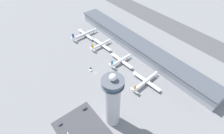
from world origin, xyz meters
name	(u,v)px	position (x,y,z in m)	size (l,w,h in m)	color
ground_plane	(96,73)	(0.00, 0.00, 0.00)	(1000.00, 1000.00, 0.00)	gray
terminal_building	(137,46)	(0.00, 70.00, 7.80)	(234.28, 25.00, 15.40)	#A3A8B2
runway_strip	(177,29)	(0.00, 161.64, 0.00)	(351.42, 44.00, 0.01)	#515154
control_tower	(113,101)	(62.41, -23.37, 30.79)	(17.86, 17.86, 62.57)	#BCBCC1
airplane_gate_alpha	(85,34)	(-74.93, 32.64, 4.45)	(36.77, 42.98, 13.25)	silver
airplane_gate_bravo	(101,44)	(-37.96, 36.91, 4.10)	(36.29, 34.10, 11.63)	white
airplane_gate_charlie	(121,60)	(5.44, 36.12, 4.11)	(37.80, 33.11, 12.28)	white
airplane_gate_delta	(146,81)	(50.06, 34.89, 4.12)	(38.22, 41.31, 11.80)	white
service_truck_catering	(90,69)	(-8.71, -1.61, 0.95)	(7.46, 5.07, 2.73)	black
service_truck_fuel	(111,88)	(30.95, -1.08, 1.10)	(3.77, 6.55, 3.16)	black
car_black_suv	(60,125)	(35.74, -64.56, 0.53)	(1.99, 4.25, 1.39)	black
car_yellow_taxi	(85,109)	(35.73, -37.65, 0.62)	(1.96, 4.78, 1.60)	black
car_green_van	(66,134)	(47.59, -65.03, 0.61)	(1.94, 4.44, 1.57)	black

